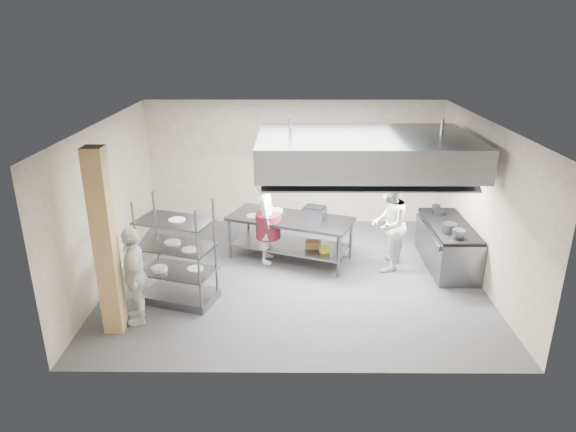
{
  "coord_description": "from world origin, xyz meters",
  "views": [
    {
      "loc": [
        -0.08,
        -9.02,
        4.61
      ],
      "look_at": [
        -0.14,
        0.2,
        1.18
      ],
      "focal_mm": 32.0,
      "sensor_mm": 36.0,
      "label": 1
    }
  ],
  "objects_px": {
    "chef_head": "(266,220)",
    "griddle": "(314,212)",
    "chef_plating": "(135,275)",
    "cooking_range": "(447,246)",
    "stockpot": "(449,228)",
    "pass_rack": "(177,252)",
    "island": "(290,238)",
    "chef_line": "(388,224)"
  },
  "relations": [
    {
      "from": "island",
      "to": "chef_plating",
      "type": "distance_m",
      "value": 3.52
    },
    {
      "from": "chef_plating",
      "to": "stockpot",
      "type": "distance_m",
      "value": 5.79
    },
    {
      "from": "chef_line",
      "to": "chef_plating",
      "type": "xyz_separation_m",
      "value": [
        -4.43,
        -1.99,
        -0.12
      ]
    },
    {
      "from": "griddle",
      "to": "stockpot",
      "type": "height_order",
      "value": "griddle"
    },
    {
      "from": "island",
      "to": "pass_rack",
      "type": "bearing_deg",
      "value": -116.65
    },
    {
      "from": "chef_plating",
      "to": "griddle",
      "type": "height_order",
      "value": "chef_plating"
    },
    {
      "from": "griddle",
      "to": "stockpot",
      "type": "xyz_separation_m",
      "value": [
        2.54,
        -0.78,
        -0.03
      ]
    },
    {
      "from": "chef_head",
      "to": "chef_plating",
      "type": "height_order",
      "value": "chef_head"
    },
    {
      "from": "cooking_range",
      "to": "griddle",
      "type": "bearing_deg",
      "value": 172.75
    },
    {
      "from": "island",
      "to": "griddle",
      "type": "height_order",
      "value": "griddle"
    },
    {
      "from": "pass_rack",
      "to": "chef_head",
      "type": "height_order",
      "value": "pass_rack"
    },
    {
      "from": "pass_rack",
      "to": "chef_head",
      "type": "relative_size",
      "value": 1.04
    },
    {
      "from": "pass_rack",
      "to": "chef_line",
      "type": "xyz_separation_m",
      "value": [
        3.88,
        1.32,
        0.0
      ]
    },
    {
      "from": "pass_rack",
      "to": "stockpot",
      "type": "relative_size",
      "value": 7.14
    },
    {
      "from": "cooking_range",
      "to": "chef_plating",
      "type": "bearing_deg",
      "value": -159.47
    },
    {
      "from": "stockpot",
      "to": "chef_plating",
      "type": "bearing_deg",
      "value": -162.99
    },
    {
      "from": "cooking_range",
      "to": "chef_head",
      "type": "height_order",
      "value": "chef_head"
    },
    {
      "from": "cooking_range",
      "to": "chef_line",
      "type": "bearing_deg",
      "value": -173.83
    },
    {
      "from": "island",
      "to": "pass_rack",
      "type": "height_order",
      "value": "pass_rack"
    },
    {
      "from": "pass_rack",
      "to": "chef_head",
      "type": "distance_m",
      "value": 2.22
    },
    {
      "from": "chef_head",
      "to": "stockpot",
      "type": "xyz_separation_m",
      "value": [
        3.52,
        -0.64,
        0.08
      ]
    },
    {
      "from": "pass_rack",
      "to": "chef_plating",
      "type": "xyz_separation_m",
      "value": [
        -0.55,
        -0.67,
        -0.11
      ]
    },
    {
      "from": "cooking_range",
      "to": "stockpot",
      "type": "bearing_deg",
      "value": -108.27
    },
    {
      "from": "chef_head",
      "to": "chef_line",
      "type": "distance_m",
      "value": 2.44
    },
    {
      "from": "pass_rack",
      "to": "chef_head",
      "type": "xyz_separation_m",
      "value": [
        1.47,
        1.67,
        -0.03
      ]
    },
    {
      "from": "chef_plating",
      "to": "griddle",
      "type": "distance_m",
      "value": 3.89
    },
    {
      "from": "island",
      "to": "stockpot",
      "type": "xyz_separation_m",
      "value": [
        3.03,
        -0.75,
        0.54
      ]
    },
    {
      "from": "chef_head",
      "to": "stockpot",
      "type": "relative_size",
      "value": 6.89
    },
    {
      "from": "chef_head",
      "to": "chef_plating",
      "type": "xyz_separation_m",
      "value": [
        -2.02,
        -2.34,
        -0.08
      ]
    },
    {
      "from": "chef_plating",
      "to": "cooking_range",
      "type": "bearing_deg",
      "value": 95.61
    },
    {
      "from": "chef_head",
      "to": "griddle",
      "type": "bearing_deg",
      "value": -82.54
    },
    {
      "from": "island",
      "to": "stockpot",
      "type": "bearing_deg",
      "value": 7.1
    },
    {
      "from": "chef_head",
      "to": "griddle",
      "type": "xyz_separation_m",
      "value": [
        0.98,
        0.13,
        0.11
      ]
    },
    {
      "from": "chef_line",
      "to": "cooking_range",
      "type": "bearing_deg",
      "value": 116.91
    },
    {
      "from": "stockpot",
      "to": "chef_line",
      "type": "bearing_deg",
      "value": 164.87
    },
    {
      "from": "chef_line",
      "to": "stockpot",
      "type": "bearing_deg",
      "value": 95.61
    },
    {
      "from": "island",
      "to": "chef_line",
      "type": "relative_size",
      "value": 1.33
    },
    {
      "from": "pass_rack",
      "to": "stockpot",
      "type": "xyz_separation_m",
      "value": [
        4.99,
        1.02,
        0.05
      ]
    },
    {
      "from": "island",
      "to": "chef_plating",
      "type": "xyz_separation_m",
      "value": [
        -2.5,
        -2.45,
        0.37
      ]
    },
    {
      "from": "griddle",
      "to": "cooking_range",
      "type": "bearing_deg",
      "value": 14.1
    },
    {
      "from": "cooking_range",
      "to": "griddle",
      "type": "xyz_separation_m",
      "value": [
        -2.68,
        0.34,
        0.6
      ]
    },
    {
      "from": "island",
      "to": "pass_rack",
      "type": "distance_m",
      "value": 2.69
    }
  ]
}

